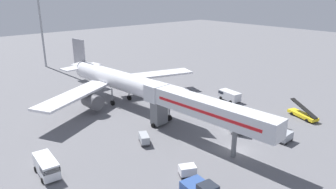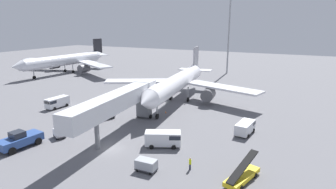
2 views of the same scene
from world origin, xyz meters
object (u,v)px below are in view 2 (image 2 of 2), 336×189
baggage_cart_far_right (146,165)px  ground_crew_worker_foreground (190,163)px  safety_cone_alpha (166,112)px  service_van_rear_left (57,102)px  belt_loader_truck (242,175)px  service_van_outer_left (164,138)px  baggage_cart_far_center (107,115)px  service_van_mid_left (245,127)px  baggage_cart_mid_center (59,133)px  pushback_tug (20,140)px  jet_bridge (120,101)px  airplane_at_gate (179,82)px  airplane_background (67,60)px  safety_cone_bravo (173,132)px  apron_light_mast (230,14)px

baggage_cart_far_right → ground_crew_worker_foreground: bearing=28.9°
safety_cone_alpha → service_van_rear_left: bearing=-162.7°
belt_loader_truck → service_van_rear_left: belt_loader_truck is taller
service_van_outer_left → baggage_cart_far_center: size_ratio=1.90×
baggage_cart_far_right → safety_cone_alpha: bearing=110.6°
baggage_cart_far_right → service_van_outer_left: bearing=99.8°
service_van_mid_left → baggage_cart_mid_center: 30.80m
baggage_cart_mid_center → baggage_cart_far_center: same height
service_van_mid_left → service_van_rear_left: 40.32m
pushback_tug → service_van_outer_left: (19.18, 9.87, 0.11)m
jet_bridge → baggage_cart_far_right: 14.38m
airplane_at_gate → safety_cone_alpha: (1.23, -9.29, -4.40)m
belt_loader_truck → airplane_background: size_ratio=0.14×
safety_cone_bravo → airplane_at_gate: bearing=111.3°
baggage_cart_far_right → airplane_at_gate: bearing=106.9°
service_van_mid_left → safety_cone_alpha: service_van_mid_left is taller
service_van_outer_left → service_van_mid_left: bearing=46.3°
service_van_mid_left → safety_cone_alpha: (-16.99, 3.97, -0.93)m
service_van_mid_left → safety_cone_bravo: 12.25m
service_van_rear_left → service_van_outer_left: 31.01m
belt_loader_truck → service_van_outer_left: size_ratio=1.08×
service_van_rear_left → baggage_cart_far_right: size_ratio=1.98×
belt_loader_truck → service_van_rear_left: 44.40m
airplane_at_gate → service_van_mid_left: 22.79m
ground_crew_worker_foreground → safety_cone_alpha: size_ratio=3.49×
belt_loader_truck → service_van_mid_left: 15.28m
airplane_background → apron_light_mast: (53.54, 25.55, 16.55)m
baggage_cart_far_center → baggage_cart_mid_center: bearing=-96.7°
service_van_mid_left → baggage_cart_far_center: size_ratio=1.67×
service_van_mid_left → ground_crew_worker_foreground: bearing=-104.2°
pushback_tug → jet_bridge: bearing=47.8°
service_van_rear_left → safety_cone_bravo: (29.27, -2.24, -1.07)m
jet_bridge → airplane_background: size_ratio=0.53×
service_van_mid_left → apron_light_mast: bearing=107.5°
jet_bridge → safety_cone_alpha: (1.93, 12.99, -5.34)m
ground_crew_worker_foreground → airplane_background: airplane_background is taller
airplane_background → baggage_cart_far_center: bearing=-37.6°
belt_loader_truck → apron_light_mast: (-20.42, 71.60, 20.47)m
service_van_outer_left → safety_cone_bravo: size_ratio=11.70×
service_van_rear_left → safety_cone_alpha: size_ratio=10.95×
pushback_tug → ground_crew_worker_foreground: pushback_tug is taller
safety_cone_alpha → safety_cone_bravo: safety_cone_bravo is taller
belt_loader_truck → safety_cone_alpha: belt_loader_truck is taller
belt_loader_truck → pushback_tug: bearing=-170.5°
belt_loader_truck → service_van_outer_left: 13.45m
service_van_rear_left → baggage_cart_mid_center: 17.82m
baggage_cart_far_center → ground_crew_worker_foreground: ground_crew_worker_foreground is taller
pushback_tug → apron_light_mast: 80.30m
service_van_outer_left → baggage_cart_far_center: bearing=158.0°
ground_crew_worker_foreground → apron_light_mast: (-13.93, 71.89, 20.32)m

